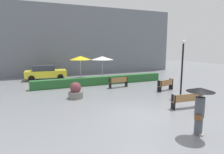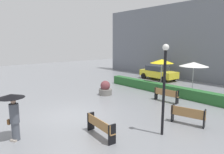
# 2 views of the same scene
# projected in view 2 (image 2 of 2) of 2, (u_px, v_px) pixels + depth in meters

# --- Properties ---
(ground_plane) EXTENTS (60.00, 60.00, 0.00)m
(ground_plane) POSITION_uv_depth(u_px,v_px,m) (70.00, 116.00, 11.30)
(ground_plane) COLOR gray
(bench_back_row) EXTENTS (1.77, 0.51, 0.91)m
(bench_back_row) POSITION_uv_depth(u_px,v_px,m) (166.00, 94.00, 14.01)
(bench_back_row) COLOR #9E7242
(bench_back_row) RESTS_ON ground
(bench_near_right) EXTENTS (1.87, 0.52, 0.86)m
(bench_near_right) POSITION_uv_depth(u_px,v_px,m) (100.00, 126.00, 8.75)
(bench_near_right) COLOR #9E7242
(bench_near_right) RESTS_ON ground
(bench_far_right) EXTENTS (1.69, 0.78, 0.90)m
(bench_far_right) POSITION_uv_depth(u_px,v_px,m) (188.00, 115.00, 10.07)
(bench_far_right) COLOR #9E7242
(bench_far_right) RESTS_ON ground
(pedestrian_with_umbrella) EXTENTS (1.09, 1.09, 2.01)m
(pedestrian_with_umbrella) POSITION_uv_depth(u_px,v_px,m) (13.00, 109.00, 8.34)
(pedestrian_with_umbrella) COLOR #4C515B
(pedestrian_with_umbrella) RESTS_ON ground
(planter_pot) EXTENTS (1.03, 1.03, 1.13)m
(planter_pot) POSITION_uv_depth(u_px,v_px,m) (105.00, 89.00, 15.90)
(planter_pot) COLOR slate
(planter_pot) RESTS_ON ground
(lamp_post) EXTENTS (0.28, 0.28, 4.04)m
(lamp_post) POSITION_uv_depth(u_px,v_px,m) (164.00, 81.00, 8.64)
(lamp_post) COLOR black
(lamp_post) RESTS_ON ground
(patio_umbrella_yellow) EXTENTS (2.02, 2.02, 2.67)m
(patio_umbrella_yellow) POSITION_uv_depth(u_px,v_px,m) (162.00, 61.00, 17.59)
(patio_umbrella_yellow) COLOR silver
(patio_umbrella_yellow) RESTS_ON ground
(patio_umbrella_white) EXTENTS (2.29, 2.29, 2.54)m
(patio_umbrella_white) POSITION_uv_depth(u_px,v_px,m) (194.00, 64.00, 16.25)
(patio_umbrella_white) COLOR silver
(patio_umbrella_white) RESTS_ON ground
(hedge_strip) EXTENTS (12.62, 0.70, 0.75)m
(hedge_strip) POSITION_uv_depth(u_px,v_px,m) (170.00, 90.00, 15.94)
(hedge_strip) COLOR #28602D
(hedge_strip) RESTS_ON ground
(building_facade) EXTENTS (28.00, 1.20, 8.48)m
(building_facade) POSITION_uv_depth(u_px,v_px,m) (205.00, 41.00, 20.90)
(building_facade) COLOR slate
(building_facade) RESTS_ON ground
(parked_car) EXTENTS (4.31, 2.20, 1.57)m
(parked_car) POSITION_uv_depth(u_px,v_px,m) (158.00, 72.00, 22.41)
(parked_car) COLOR yellow
(parked_car) RESTS_ON ground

